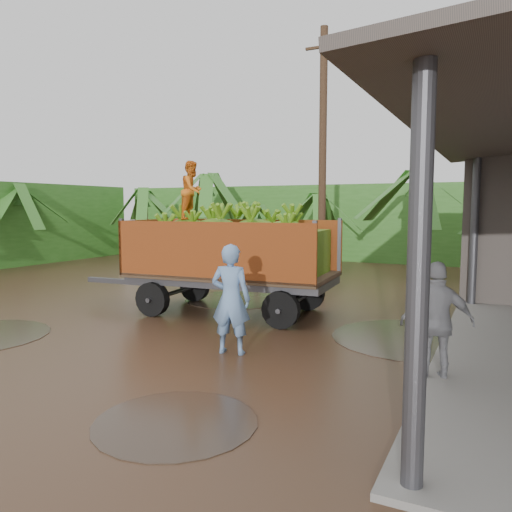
{
  "coord_description": "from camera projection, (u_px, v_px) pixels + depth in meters",
  "views": [
    {
      "loc": [
        5.93,
        -8.15,
        2.58
      ],
      "look_at": [
        0.54,
        2.77,
        1.36
      ],
      "focal_mm": 35.0,
      "sensor_mm": 36.0,
      "label": 1
    }
  ],
  "objects": [
    {
      "name": "banana_trailer",
      "position": [
        232.0,
        253.0,
        11.96
      ],
      "size": [
        6.79,
        2.69,
        3.69
      ],
      "rotation": [
        0.0,
        0.0,
        0.07
      ],
      "color": "#B14B19",
      "rests_on": "ground"
    },
    {
      "name": "man_blue",
      "position": [
        231.0,
        299.0,
        8.69
      ],
      "size": [
        0.78,
        0.58,
        1.93
      ],
      "primitive_type": "imported",
      "rotation": [
        0.0,
        0.0,
        3.32
      ],
      "color": "#678CBD",
      "rests_on": "ground"
    },
    {
      "name": "man_grey",
      "position": [
        437.0,
        322.0,
        7.27
      ],
      "size": [
        1.13,
        0.71,
        1.78
      ],
      "primitive_type": "imported",
      "rotation": [
        0.0,
        0.0,
        3.43
      ],
      "color": "gray",
      "rests_on": "ground"
    },
    {
      "name": "hedge_north",
      "position": [
        327.0,
        222.0,
        25.11
      ],
      "size": [
        22.0,
        3.0,
        3.6
      ],
      "primitive_type": "cube",
      "color": "#2D661E",
      "rests_on": "ground"
    },
    {
      "name": "ground",
      "position": [
        172.0,
        334.0,
        10.14
      ],
      "size": [
        100.0,
        100.0,
        0.0
      ],
      "primitive_type": "plane",
      "color": "black",
      "rests_on": "ground"
    },
    {
      "name": "banana_plants",
      "position": [
        176.0,
        228.0,
        17.87
      ],
      "size": [
        24.83,
        21.05,
        4.15
      ],
      "color": "#2D661E",
      "rests_on": "ground"
    },
    {
      "name": "utility_pole",
      "position": [
        323.0,
        158.0,
        15.74
      ],
      "size": [
        1.2,
        0.24,
        8.1
      ],
      "color": "#47301E",
      "rests_on": "ground"
    }
  ]
}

